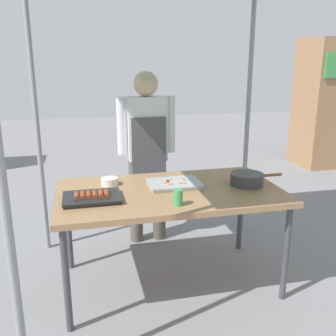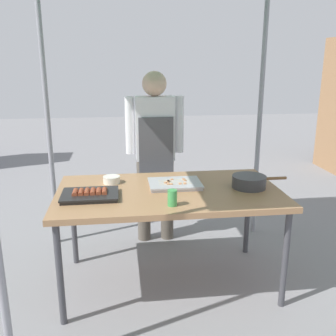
{
  "view_description": "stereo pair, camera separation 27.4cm",
  "coord_description": "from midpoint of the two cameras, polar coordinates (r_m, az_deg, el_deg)",
  "views": [
    {
      "loc": [
        -0.6,
        -2.52,
        1.65
      ],
      "look_at": [
        0.0,
        0.05,
        0.9
      ],
      "focal_mm": 40.65,
      "sensor_mm": 36.0,
      "label": 1
    },
    {
      "loc": [
        -0.33,
        -2.56,
        1.65
      ],
      "look_at": [
        0.0,
        0.05,
        0.9
      ],
      "focal_mm": 40.65,
      "sensor_mm": 36.0,
      "label": 2
    }
  ],
  "objects": [
    {
      "name": "tray_grilled_sausages",
      "position": [
        2.61,
        -14.3,
        -4.34
      ],
      "size": [
        0.38,
        0.28,
        0.06
      ],
      "color": "black",
      "rests_on": "stall_table"
    },
    {
      "name": "condiment_bowl",
      "position": [
        2.89,
        -11.46,
        -2.03
      ],
      "size": [
        0.13,
        0.13,
        0.05
      ],
      "primitive_type": "cylinder",
      "color": "silver",
      "rests_on": "stall_table"
    },
    {
      "name": "cooking_wok",
      "position": [
        2.86,
        9.13,
        -1.63
      ],
      "size": [
        0.41,
        0.25,
        0.09
      ],
      "color": "#38383A",
      "rests_on": "stall_table"
    },
    {
      "name": "drink_cup_near_edge",
      "position": [
        2.43,
        -1.71,
        -4.52
      ],
      "size": [
        0.06,
        0.06,
        0.11
      ],
      "primitive_type": "cylinder",
      "color": "#3F994C",
      "rests_on": "stall_table"
    },
    {
      "name": "ground_plane",
      "position": [
        3.06,
        -2.45,
        -16.71
      ],
      "size": [
        18.0,
        18.0,
        0.0
      ],
      "primitive_type": "plane",
      "color": "slate"
    },
    {
      "name": "tray_meat_skewers",
      "position": [
        2.81,
        -1.84,
        -2.42
      ],
      "size": [
        0.38,
        0.28,
        0.04
      ],
      "color": "#ADADB2",
      "rests_on": "stall_table"
    },
    {
      "name": "neighbor_stall_right",
      "position": [
        6.56,
        21.92,
        8.99
      ],
      "size": [
        0.9,
        0.76,
        1.98
      ],
      "color": "#9E724C",
      "rests_on": "ground"
    },
    {
      "name": "stall_table",
      "position": [
        2.75,
        -2.62,
        -4.38
      ],
      "size": [
        1.6,
        0.9,
        0.75
      ],
      "color": "#9E724C",
      "rests_on": "ground"
    },
    {
      "name": "vendor_woman",
      "position": [
        3.41,
        -5.49,
        3.46
      ],
      "size": [
        0.52,
        0.23,
        1.56
      ],
      "rotation": [
        0.0,
        0.0,
        3.14
      ],
      "color": "#595147",
      "rests_on": "ground"
    }
  ]
}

